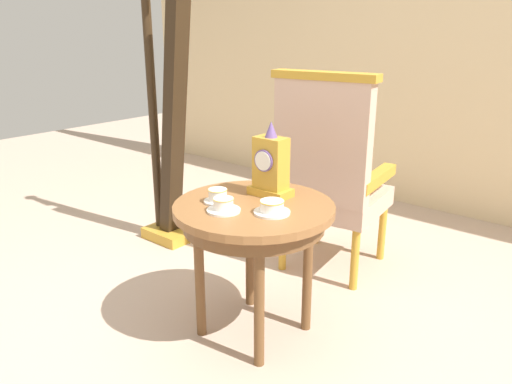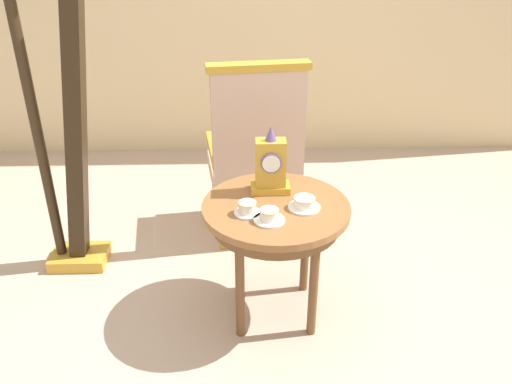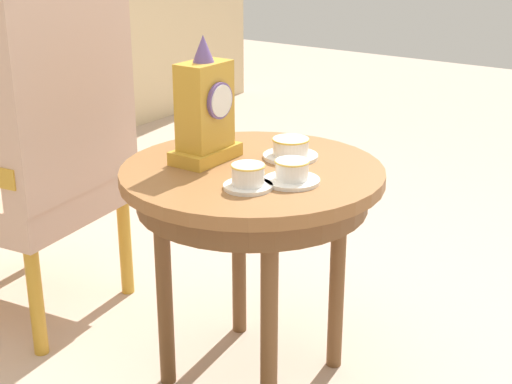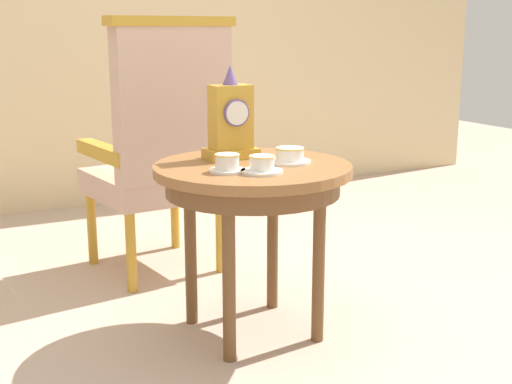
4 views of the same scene
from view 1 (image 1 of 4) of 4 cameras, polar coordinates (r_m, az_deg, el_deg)
The scene contains 9 objects.
ground_plane at distance 2.44m, azimuth -2.69°, elevation -15.40°, with size 10.00×10.00×0.00m, color #BCA38E.
wall_back at distance 3.98m, azimuth 20.64°, elevation 17.94°, with size 6.00×0.10×2.80m, color beige.
side_table at distance 2.18m, azimuth -0.23°, elevation -3.29°, with size 0.70×0.70×0.63m.
teacup_left at distance 2.17m, azimuth -4.37°, elevation -0.48°, with size 0.12×0.12×0.06m.
teacup_right at distance 2.06m, azimuth -3.71°, elevation -1.56°, with size 0.14×0.14×0.06m.
teacup_center at distance 2.04m, azimuth 1.82°, elevation -1.78°, with size 0.15×0.15×0.06m.
mantel_clock at distance 2.22m, azimuth 1.67°, elevation 2.92°, with size 0.19×0.11×0.34m.
armchair at distance 2.77m, azimuth 8.34°, elevation 2.21°, with size 0.61×0.60×1.14m.
harp at distance 3.18m, azimuth -9.98°, elevation 6.71°, with size 0.40×0.24×1.80m.
Camera 1 is at (1.38, -1.48, 1.36)m, focal length 35.21 mm.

